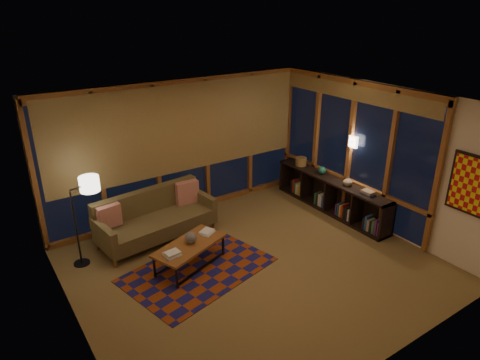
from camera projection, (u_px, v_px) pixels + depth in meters
floor at (254, 266)px, 7.01m from camera, size 5.50×5.00×0.01m
ceiling at (257, 103)px, 5.97m from camera, size 5.50×5.00×0.01m
walls at (255, 191)px, 6.49m from camera, size 5.51×5.01×2.70m
window_wall_back at (183, 149)px, 8.35m from camera, size 5.30×0.16×2.60m
window_wall_right at (349, 149)px, 8.33m from camera, size 0.16×3.70×2.60m
wall_art at (473, 186)px, 6.43m from camera, size 0.06×0.74×0.94m
wall_sconce at (353, 142)px, 8.11m from camera, size 0.12×0.18×0.22m
sofa at (157, 218)px, 7.66m from camera, size 2.18×1.08×0.86m
pillow_left at (110, 217)px, 7.24m from camera, size 0.41×0.20×0.40m
pillow_right at (187, 192)px, 8.15m from camera, size 0.44×0.16×0.44m
area_rug at (198, 270)px, 6.91m from camera, size 2.54×1.98×0.01m
coffee_table at (190, 255)px, 6.94m from camera, size 1.36×0.96×0.41m
book_stack_a at (172, 253)px, 6.54m from camera, size 0.28×0.23×0.08m
book_stack_b at (207, 232)px, 7.17m from camera, size 0.29×0.26×0.05m
ceramic_pot at (191, 238)px, 6.86m from camera, size 0.23×0.23×0.19m
floor_lamp at (75, 225)px, 6.80m from camera, size 0.55×0.44×1.46m
bookshelf at (331, 195)px, 8.75m from camera, size 0.40×2.83×0.71m
basket at (301, 162)px, 9.28m from camera, size 0.26×0.26×0.18m
teal_bowl at (322, 170)px, 8.82m from camera, size 0.18×0.18×0.17m
vase at (348, 181)px, 8.27m from camera, size 0.19×0.19×0.19m
shelf_book_stack at (368, 193)px, 7.91m from camera, size 0.19×0.24×0.06m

